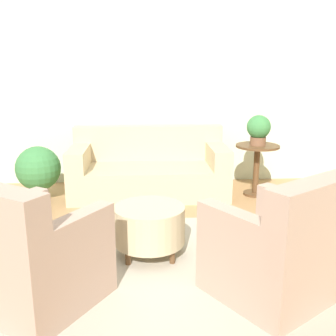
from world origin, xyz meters
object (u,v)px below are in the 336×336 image
Objects in this scene: ottoman_table at (150,225)px; armchair_right at (279,252)px; side_table at (257,161)px; armchair_left at (31,259)px; potted_plant_floor at (38,169)px; couch at (149,171)px; potted_plant_on_side_table at (259,129)px.

armchair_right is at bearing -38.14° from ottoman_table.
armchair_right is 1.73× the size of ottoman_table.
armchair_right is at bearing -102.16° from side_table.
armchair_left reaches higher than ottoman_table.
potted_plant_floor is at bearing 130.26° from ottoman_table.
ottoman_table is (-0.03, -1.86, -0.02)m from couch.
potted_plant_on_side_table is 2.96m from potted_plant_floor.
armchair_left is 1.63× the size of side_table.
ottoman_table is (-0.96, 0.75, -0.07)m from armchair_right.
armchair_left is 1.15m from ottoman_table.
side_table is 0.98× the size of potted_plant_floor.
armchair_left is 1.00× the size of armchair_right.
armchair_right is at bearing -70.42° from couch.
side_table is 2.91m from potted_plant_floor.
ottoman_table is 0.94× the size of side_table.
potted_plant_floor is (-0.56, 2.44, 0.04)m from armchair_left.
armchair_left reaches higher than potted_plant_floor.
potted_plant_on_side_table is (0.53, 2.46, 0.54)m from armchair_right.
ottoman_table is at bearing -131.07° from side_table.
potted_plant_on_side_table reaches higher than ottoman_table.
armchair_left is 1.59× the size of potted_plant_floor.
potted_plant_floor reaches higher than side_table.
ottoman_table is 1.64× the size of potted_plant_on_side_table.
ottoman_table is 2.21m from potted_plant_floor.
armchair_left and armchair_right have the same top height.
potted_plant_on_side_table is at bearing 48.93° from ottoman_table.
potted_plant_on_side_table is (1.46, -0.16, 0.60)m from couch.
armchair_left is at bearing -133.81° from potted_plant_on_side_table.
armchair_left is at bearing 180.00° from armchair_right.
side_table is at bearing 77.84° from armchair_right.
potted_plant_on_side_table reaches higher than armchair_left.
armchair_left is 2.50m from potted_plant_floor.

